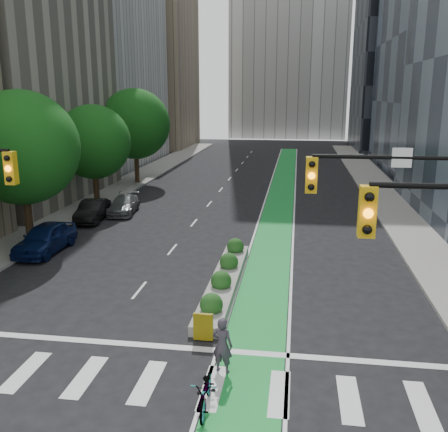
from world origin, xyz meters
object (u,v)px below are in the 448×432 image
(median_planter, at_px, (225,278))
(parked_car_left_near, at_px, (45,238))
(parked_car_left_mid, at_px, (92,211))
(bicycle, at_px, (206,391))
(cyclist, at_px, (222,345))
(parked_car_left_far, at_px, (124,205))

(median_planter, xyz_separation_m, parked_car_left_near, (-10.48, 3.52, 0.44))
(median_planter, bearing_deg, parked_car_left_mid, 135.52)
(bicycle, xyz_separation_m, parked_car_left_near, (-11.28, 12.56, 0.29))
(cyclist, height_order, parked_car_left_mid, cyclist)
(bicycle, height_order, parked_car_left_mid, parked_car_left_mid)
(bicycle, distance_m, parked_car_left_near, 16.89)
(parked_car_left_mid, bearing_deg, cyclist, -63.37)
(parked_car_left_near, xyz_separation_m, parked_car_left_mid, (-0.22, 6.99, -0.10))
(bicycle, relative_size, parked_car_left_near, 0.42)
(bicycle, xyz_separation_m, parked_car_left_mid, (-11.50, 19.54, 0.19))
(parked_car_left_far, bearing_deg, cyclist, -69.89)
(parked_car_left_near, bearing_deg, cyclist, -41.97)
(parked_car_left_near, relative_size, parked_car_left_mid, 1.10)
(parked_car_left_near, xyz_separation_m, parked_car_left_far, (1.17, 9.38, -0.17))
(parked_car_left_far, bearing_deg, median_planter, -61.24)
(median_planter, bearing_deg, bicycle, -84.94)
(bicycle, distance_m, parked_car_left_far, 24.16)
(cyclist, bearing_deg, median_planter, -68.16)
(median_planter, relative_size, parked_car_left_far, 2.34)
(cyclist, relative_size, parked_car_left_mid, 0.43)
(median_planter, xyz_separation_m, cyclist, (0.96, -7.11, 0.55))
(parked_car_left_mid, bearing_deg, median_planter, -51.36)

